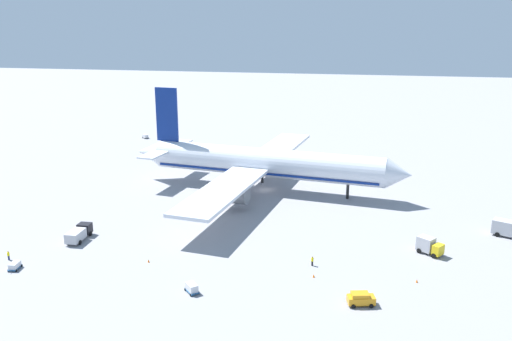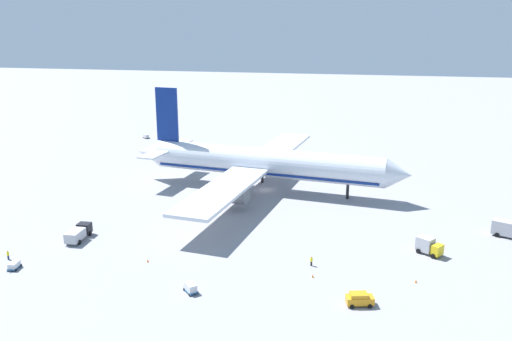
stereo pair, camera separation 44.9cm
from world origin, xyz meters
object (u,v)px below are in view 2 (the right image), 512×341
Objects in this scene: service_van at (360,299)px; ground_worker_1 at (311,261)px; service_truck_2 at (78,233)px; service_truck_1 at (428,246)px; traffic_cone_0 at (144,154)px; baggage_cart_2 at (14,265)px; service_truck_0 at (510,229)px; ground_worker_0 at (8,255)px; traffic_cone_3 at (313,276)px; baggage_cart_1 at (191,288)px; baggage_cart_0 at (146,136)px; airliner at (262,163)px; traffic_cone_1 at (148,261)px; traffic_cone_2 at (416,281)px.

ground_worker_1 is (-8.33, 11.66, -0.17)m from service_van.
service_truck_2 reaches higher than service_van.
service_truck_1 reaches higher than traffic_cone_0.
baggage_cart_2 is at bearing -166.96° from ground_worker_1.
service_truck_0 is 4.42× the size of ground_worker_0.
service_truck_0 reaches higher than service_truck_1.
ground_worker_0 is 3.02× the size of traffic_cone_3.
baggage_cart_0 is at bearing 116.37° from baggage_cart_1.
service_van reaches higher than traffic_cone_3.
ground_worker_0 reaches higher than baggage_cart_1.
service_van is 10.67m from traffic_cone_3.
airliner is 48.08m from traffic_cone_3.
traffic_cone_1 is (-10.73, 8.67, -0.53)m from baggage_cart_1.
traffic_cone_3 is (49.86, 7.13, -0.39)m from baggage_cart_2.
ground_worker_1 is (44.90, -2.19, -0.50)m from service_truck_2.
baggage_cart_2 is 50.36m from traffic_cone_3.
service_truck_2 is at bearing 151.09° from baggage_cart_1.
traffic_cone_0 is at bearing 113.70° from traffic_cone_1.
service_van is 2.56× the size of ground_worker_1.
service_truck_2 reaches higher than traffic_cone_2.
service_truck_2 is 12.47× the size of traffic_cone_3.
baggage_cart_1 is (-53.65, -33.16, -0.92)m from service_truck_0.
service_truck_0 reaches higher than traffic_cone_1.
service_truck_2 is at bearing 171.95° from traffic_cone_3.
airliner reaches higher than baggage_cart_0.
traffic_cone_1 is at bearing -21.28° from service_truck_2.
airliner is 60.62m from ground_worker_0.
ground_worker_1 reaches higher than traffic_cone_3.
baggage_cart_0 is 5.31× the size of traffic_cone_0.
service_truck_2 is 12.47× the size of traffic_cone_0.
service_truck_0 is at bearing 34.36° from traffic_cone_3.
service_van is at bearing -0.27° from baggage_cart_2.
service_truck_1 is (36.71, -31.05, -5.23)m from airliner.
service_truck_0 is 13.37× the size of traffic_cone_3.
service_truck_1 is at bearing 6.03° from service_truck_2.
traffic_cone_1 is at bearing -171.13° from ground_worker_1.
ground_worker_0 is (-60.81, 3.26, -0.19)m from service_van.
airliner is 15.77× the size of service_truck_1.
baggage_cart_1 is at bearing -2.97° from baggage_cart_2.
traffic_cone_1 is 1.00× the size of traffic_cone_2.
airliner is 141.20× the size of traffic_cone_2.
service_van is 25.68m from baggage_cart_1.
ground_worker_1 reaches higher than ground_worker_0.
service_van is at bearing -11.33° from traffic_cone_1.
ground_worker_0 is at bearing 137.89° from baggage_cart_2.
baggage_cart_0 is 117.30m from traffic_cone_3.
traffic_cone_1 is (-48.13, -13.43, -1.32)m from service_truck_1.
ground_worker_1 is at bearing -48.55° from traffic_cone_0.
baggage_cart_0 is 24.63m from traffic_cone_0.
ground_worker_1 is 90.02m from traffic_cone_0.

